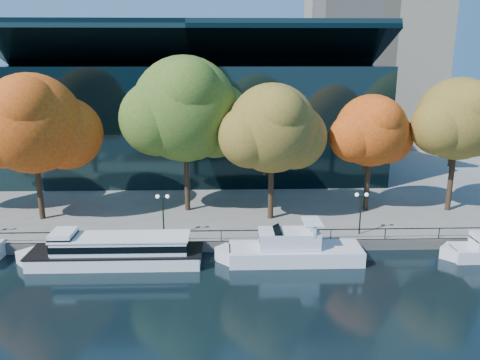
{
  "coord_description": "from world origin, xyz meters",
  "views": [
    {
      "loc": [
        0.48,
        -36.35,
        17.17
      ],
      "look_at": [
        1.86,
        8.0,
        5.41
      ],
      "focal_mm": 35.0,
      "sensor_mm": 36.0,
      "label": 1
    }
  ],
  "objects_px": {
    "tree_5": "(460,121)",
    "lamp_1": "(163,206)",
    "tree_1": "(34,126)",
    "tree_3": "(274,130)",
    "tree_4": "(373,132)",
    "lamp_2": "(361,204)",
    "tour_boat": "(112,250)",
    "cruiser_near": "(289,249)",
    "tree_2": "(187,111)"
  },
  "relations": [
    {
      "from": "tour_boat",
      "to": "tree_1",
      "type": "relative_size",
      "value": 1.08
    },
    {
      "from": "tree_5",
      "to": "lamp_2",
      "type": "bearing_deg",
      "value": -150.13
    },
    {
      "from": "cruiser_near",
      "to": "lamp_2",
      "type": "distance_m",
      "value": 8.47
    },
    {
      "from": "tree_3",
      "to": "lamp_2",
      "type": "relative_size",
      "value": 3.41
    },
    {
      "from": "tree_2",
      "to": "tree_1",
      "type": "bearing_deg",
      "value": -171.01
    },
    {
      "from": "tour_boat",
      "to": "tree_4",
      "type": "relative_size",
      "value": 1.28
    },
    {
      "from": "tree_1",
      "to": "lamp_1",
      "type": "distance_m",
      "value": 15.46
    },
    {
      "from": "tree_5",
      "to": "lamp_2",
      "type": "xyz_separation_m",
      "value": [
        -11.78,
        -6.76,
        -6.73
      ]
    },
    {
      "from": "cruiser_near",
      "to": "tree_2",
      "type": "distance_m",
      "value": 18.07
    },
    {
      "from": "cruiser_near",
      "to": "tree_4",
      "type": "height_order",
      "value": "tree_4"
    },
    {
      "from": "cruiser_near",
      "to": "tree_4",
      "type": "relative_size",
      "value": 1.02
    },
    {
      "from": "tour_boat",
      "to": "lamp_1",
      "type": "bearing_deg",
      "value": 43.23
    },
    {
      "from": "tree_3",
      "to": "tree_4",
      "type": "distance_m",
      "value": 10.87
    },
    {
      "from": "tour_boat",
      "to": "lamp_1",
      "type": "xyz_separation_m",
      "value": [
        3.97,
        3.73,
        2.7
      ]
    },
    {
      "from": "tree_2",
      "to": "lamp_1",
      "type": "height_order",
      "value": "tree_2"
    },
    {
      "from": "tree_1",
      "to": "lamp_1",
      "type": "relative_size",
      "value": 3.65
    },
    {
      "from": "tree_2",
      "to": "tree_5",
      "type": "bearing_deg",
      "value": -1.69
    },
    {
      "from": "tour_boat",
      "to": "tree_1",
      "type": "xyz_separation_m",
      "value": [
        -8.97,
        8.99,
        9.32
      ]
    },
    {
      "from": "cruiser_near",
      "to": "tree_3",
      "type": "height_order",
      "value": "tree_3"
    },
    {
      "from": "tree_1",
      "to": "tree_2",
      "type": "height_order",
      "value": "tree_2"
    },
    {
      "from": "tour_boat",
      "to": "tree_2",
      "type": "bearing_deg",
      "value": 62.87
    },
    {
      "from": "tree_1",
      "to": "tree_5",
      "type": "distance_m",
      "value": 43.03
    },
    {
      "from": "tree_2",
      "to": "lamp_2",
      "type": "distance_m",
      "value": 19.69
    },
    {
      "from": "tree_5",
      "to": "lamp_1",
      "type": "height_order",
      "value": "tree_5"
    },
    {
      "from": "tree_2",
      "to": "tree_3",
      "type": "bearing_deg",
      "value": -18.47
    },
    {
      "from": "lamp_1",
      "to": "tree_2",
      "type": "bearing_deg",
      "value": 76.41
    },
    {
      "from": "lamp_2",
      "to": "tree_3",
      "type": "bearing_deg",
      "value": 148.81
    },
    {
      "from": "tour_boat",
      "to": "tree_4",
      "type": "distance_m",
      "value": 28.54
    },
    {
      "from": "lamp_2",
      "to": "tree_1",
      "type": "bearing_deg",
      "value": 170.44
    },
    {
      "from": "tree_4",
      "to": "lamp_2",
      "type": "distance_m",
      "value": 9.42
    },
    {
      "from": "tree_5",
      "to": "lamp_1",
      "type": "xyz_separation_m",
      "value": [
        -30.06,
        -6.76,
        -6.73
      ]
    },
    {
      "from": "cruiser_near",
      "to": "tree_3",
      "type": "distance_m",
      "value": 12.32
    },
    {
      "from": "tree_5",
      "to": "lamp_1",
      "type": "relative_size",
      "value": 3.52
    },
    {
      "from": "tree_3",
      "to": "lamp_1",
      "type": "relative_size",
      "value": 3.41
    },
    {
      "from": "tour_boat",
      "to": "tree_4",
      "type": "bearing_deg",
      "value": 23.28
    },
    {
      "from": "cruiser_near",
      "to": "tree_5",
      "type": "relative_size",
      "value": 0.89
    },
    {
      "from": "tour_boat",
      "to": "lamp_2",
      "type": "distance_m",
      "value": 22.73
    },
    {
      "from": "tour_boat",
      "to": "lamp_1",
      "type": "height_order",
      "value": "lamp_1"
    },
    {
      "from": "lamp_1",
      "to": "lamp_2",
      "type": "bearing_deg",
      "value": 0.0
    },
    {
      "from": "lamp_2",
      "to": "lamp_1",
      "type": "bearing_deg",
      "value": 180.0
    },
    {
      "from": "tree_1",
      "to": "tree_3",
      "type": "height_order",
      "value": "tree_1"
    },
    {
      "from": "tree_4",
      "to": "lamp_2",
      "type": "xyz_separation_m",
      "value": [
        -2.84,
        -7.07,
        -5.53
      ]
    },
    {
      "from": "tour_boat",
      "to": "lamp_2",
      "type": "xyz_separation_m",
      "value": [
        22.26,
        3.73,
        2.7
      ]
    },
    {
      "from": "tree_1",
      "to": "lamp_2",
      "type": "relative_size",
      "value": 3.65
    },
    {
      "from": "tree_3",
      "to": "lamp_2",
      "type": "distance_m",
      "value": 10.95
    },
    {
      "from": "tree_5",
      "to": "tree_3",
      "type": "bearing_deg",
      "value": -173.93
    },
    {
      "from": "tree_5",
      "to": "lamp_2",
      "type": "height_order",
      "value": "tree_5"
    },
    {
      "from": "tree_5",
      "to": "cruiser_near",
      "type": "bearing_deg",
      "value": -151.0
    },
    {
      "from": "tree_3",
      "to": "lamp_2",
      "type": "xyz_separation_m",
      "value": [
        7.74,
        -4.69,
        -6.16
      ]
    },
    {
      "from": "cruiser_near",
      "to": "lamp_1",
      "type": "bearing_deg",
      "value": 161.78
    }
  ]
}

